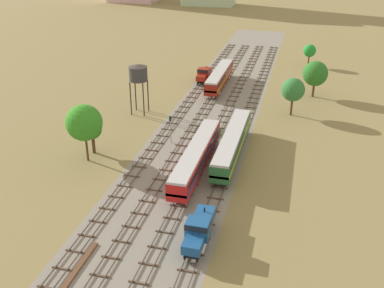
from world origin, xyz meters
name	(u,v)px	position (x,y,z in m)	size (l,w,h in m)	color
ground_plane	(210,120)	(0.00, 56.00, 0.00)	(480.00, 480.00, 0.00)	olive
ballast_bed	(210,120)	(0.00, 56.00, 0.00)	(17.36, 176.00, 0.01)	gray
track_far_left	(179,114)	(-6.68, 57.00, 0.14)	(2.40, 126.00, 0.29)	#47382D
track_left	(200,116)	(-2.23, 57.00, 0.14)	(2.40, 126.00, 0.29)	#47382D
track_centre_left	(223,119)	(2.23, 57.00, 0.14)	(2.40, 126.00, 0.29)	#47382D
track_centre	(245,121)	(6.68, 57.00, 0.14)	(2.40, 126.00, 0.29)	#47382D
shunter_loco_centre_nearest	(199,229)	(6.68, 18.69, 2.01)	(2.74, 8.46, 3.10)	#194C8C
passenger_coach_centre_left_near	(196,156)	(2.23, 35.57, 2.61)	(2.96, 22.00, 3.80)	red
passenger_coach_centre_mid	(232,142)	(6.68, 41.61, 2.61)	(2.96, 22.00, 3.80)	#286638
diesel_railcar_left_midfar	(219,77)	(-2.23, 76.17, 2.60)	(2.96, 20.50, 3.80)	maroon
shunter_loco_far_left_far	(204,74)	(-6.68, 79.58, 2.01)	(2.74, 8.46, 3.10)	maroon
water_tower	(138,73)	(-14.52, 56.23, 8.24)	(3.74, 3.74, 10.04)	#2D2826
signal_post_nearest	(171,126)	(-4.45, 44.25, 3.24)	(0.28, 0.47, 5.08)	gray
lineside_tree_0	(310,51)	(17.59, 99.74, 4.21)	(3.35, 3.35, 5.92)	#4C331E
lineside_tree_1	(92,130)	(-15.68, 37.46, 4.16)	(3.20, 3.20, 5.83)	#4C331E
lineside_tree_2	(315,74)	(19.09, 74.86, 5.25)	(5.42, 5.42, 7.98)	#4C331E
lineside_tree_3	(84,123)	(-15.41, 34.65, 6.55)	(5.72, 5.72, 9.42)	#4C331E
lineside_tree_4	(293,90)	(14.99, 62.65, 5.24)	(4.57, 4.57, 7.55)	#4C331E
spare_rail_bundle	(76,271)	(-5.02, 10.42, 0.12)	(0.60, 10.00, 0.24)	brown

